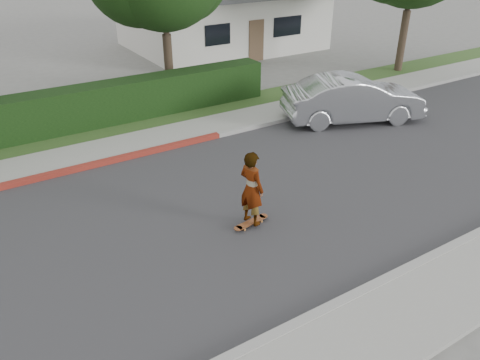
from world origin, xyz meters
The scene contains 13 objects.
ground centered at (0.00, 0.00, 0.00)m, with size 120.00×120.00×0.00m, color slate.
road centered at (0.00, 0.00, 0.01)m, with size 60.00×8.00×0.01m, color #2D2D30.
curb_near centered at (0.00, -4.10, 0.07)m, with size 60.00×0.20×0.15m, color #9E9E99.
sidewalk_near centered at (0.00, -5.00, 0.06)m, with size 60.00×1.60×0.12m, color gray.
curb_far centered at (0.00, 4.10, 0.07)m, with size 60.00×0.20×0.15m, color #9E9E99.
curb_red_section centered at (-5.00, 4.10, 0.08)m, with size 12.00×0.21×0.15m, color maroon.
sidewalk_far centered at (0.00, 5.00, 0.06)m, with size 60.00×1.60×0.12m, color gray.
planting_strip centered at (0.00, 6.60, 0.05)m, with size 60.00×1.60×0.10m, color #2D4C1E.
hedge centered at (-3.00, 7.20, 0.75)m, with size 15.00×1.00×1.50m, color black.
house centered at (8.00, 16.00, 2.10)m, with size 10.60×8.60×4.30m.
skateboard centered at (-0.96, -0.95, 0.09)m, with size 1.03×0.35×0.09m.
skateboarder centered at (-0.96, -0.95, 1.01)m, with size 0.66×0.44×1.82m, color white.
car_silver centered at (5.91, 2.87, 0.82)m, with size 1.74×5.00×1.65m, color #B8BBC0.
Camera 1 is at (-6.10, -8.69, 6.26)m, focal length 35.00 mm.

